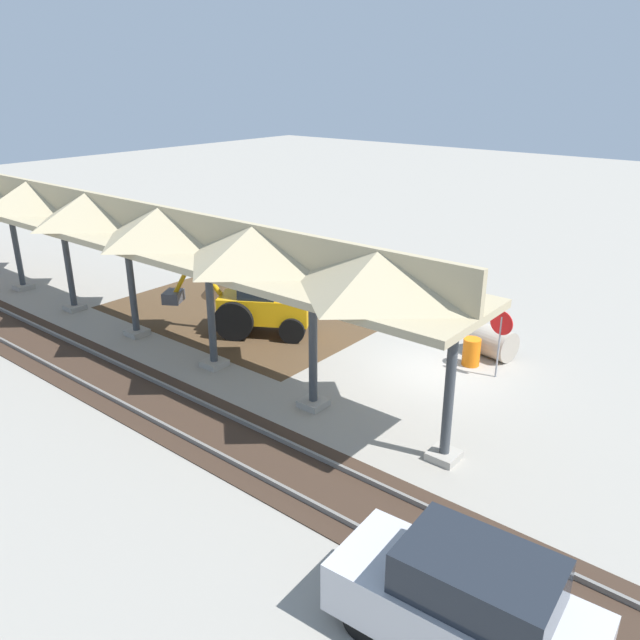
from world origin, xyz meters
The scene contains 10 objects.
ground_plane centered at (0.00, 0.00, 0.00)m, with size 120.00×120.00×0.00m, color gray.
dirt_work_zone centered at (8.49, 0.12, 0.00)m, with size 10.32×7.00×0.01m, color #4C3823.
platform_canopy centered at (9.83, 4.14, 4.18)m, with size 25.85×3.20×4.90m.
rail_tracks centered at (0.00, 6.81, 0.03)m, with size 60.00×2.58×0.15m.
stop_sign centered at (-1.57, -0.83, 1.56)m, with size 0.76×0.14×2.17m.
backhoe centered at (6.45, 1.22, 1.26)m, with size 5.09×3.70×2.82m.
dirt_mound centered at (10.65, -0.90, 0.00)m, with size 4.13×4.13×2.33m, color #4C3823.
concrete_pipe centered at (-0.78, -2.18, 0.51)m, with size 1.59×1.29×1.02m.
distant_parked_car centered at (-5.34, 8.79, 0.98)m, with size 4.30×2.00×1.98m.
traffic_barrel centered at (-0.57, -1.12, 0.45)m, with size 0.56×0.56×0.90m, color orange.
Camera 1 is at (-8.27, 15.97, 8.64)m, focal length 35.00 mm.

